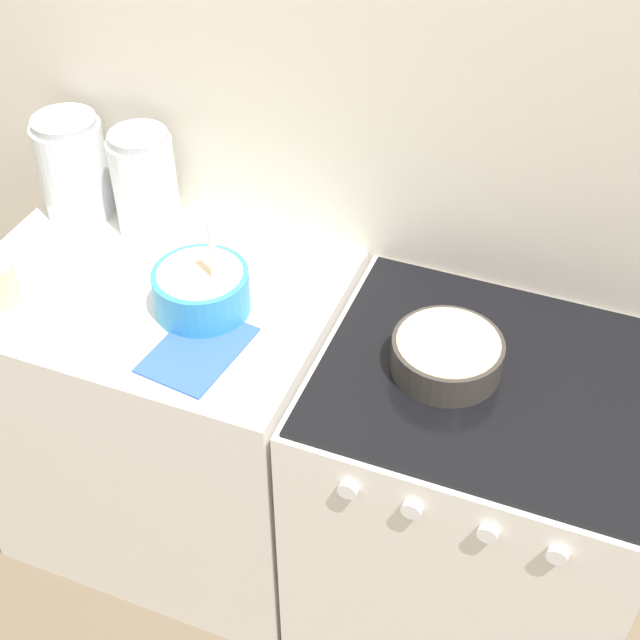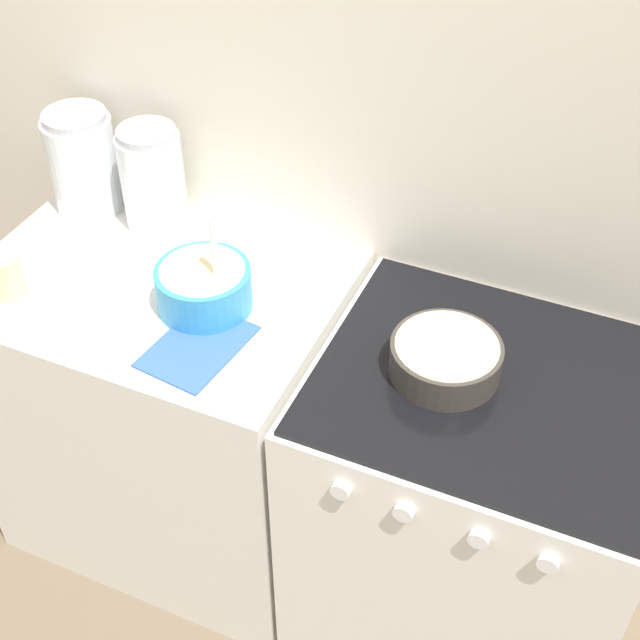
{
  "view_description": "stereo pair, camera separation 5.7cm",
  "coord_description": "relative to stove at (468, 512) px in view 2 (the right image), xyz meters",
  "views": [
    {
      "loc": [
        0.52,
        -1.02,
        2.2
      ],
      "look_at": [
        0.0,
        0.3,
        0.93
      ],
      "focal_mm": 50.0,
      "sensor_mm": 36.0,
      "label": 1
    },
    {
      "loc": [
        0.57,
        -1.0,
        2.2
      ],
      "look_at": [
        0.0,
        0.3,
        0.93
      ],
      "focal_mm": 50.0,
      "sensor_mm": 36.0,
      "label": 2
    }
  ],
  "objects": [
    {
      "name": "baking_pan",
      "position": [
        -0.1,
        -0.01,
        0.48
      ],
      "size": [
        0.23,
        0.23,
        0.08
      ],
      "color": "#38332D",
      "rests_on": "stove"
    },
    {
      "name": "countertop_cabinet",
      "position": [
        -0.81,
        0.0,
        0.0
      ],
      "size": [
        0.86,
        0.63,
        0.88
      ],
      "color": "silver",
      "rests_on": "ground_plane"
    },
    {
      "name": "mixing_bowl",
      "position": [
        -0.66,
        -0.02,
        0.5
      ],
      "size": [
        0.21,
        0.21,
        0.25
      ],
      "color": "#338CBF",
      "rests_on": "countertop_cabinet"
    },
    {
      "name": "storage_jar_middle",
      "position": [
        -0.92,
        0.21,
        0.56
      ],
      "size": [
        0.16,
        0.16,
        0.27
      ],
      "color": "silver",
      "rests_on": "countertop_cabinet"
    },
    {
      "name": "storage_jar_left",
      "position": [
        -1.12,
        0.21,
        0.56
      ],
      "size": [
        0.17,
        0.17,
        0.27
      ],
      "color": "silver",
      "rests_on": "countertop_cabinet"
    },
    {
      "name": "tin_can",
      "position": [
        -1.09,
        -0.17,
        0.49
      ],
      "size": [
        0.08,
        0.08,
        0.1
      ],
      "color": "beige",
      "rests_on": "countertop_cabinet"
    },
    {
      "name": "recipe_page",
      "position": [
        -0.61,
        -0.15,
        0.44
      ],
      "size": [
        0.2,
        0.26,
        0.01
      ],
      "color": "#3359B2",
      "rests_on": "countertop_cabinet"
    },
    {
      "name": "wall_back",
      "position": [
        -0.38,
        0.34,
        0.76
      ],
      "size": [
        4.71,
        0.05,
        2.4
      ],
      "color": "beige",
      "rests_on": "ground_plane"
    },
    {
      "name": "stove",
      "position": [
        0.0,
        0.0,
        0.0
      ],
      "size": [
        0.74,
        0.64,
        0.88
      ],
      "color": "white",
      "rests_on": "ground_plane"
    }
  ]
}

